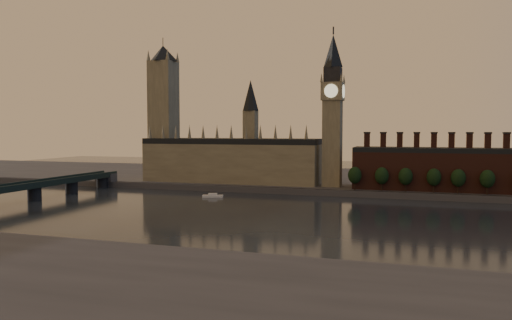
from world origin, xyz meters
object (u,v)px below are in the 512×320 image
at_px(big_ben, 333,108).
at_px(river_boat, 213,196).
at_px(westminster_bridge, 9,192).
at_px(victoria_tower, 164,108).

bearing_deg(big_ben, river_boat, -143.64).
bearing_deg(river_boat, westminster_bridge, -163.64).
xyz_separation_m(victoria_tower, big_ben, (130.00, -5.00, -2.26)).
height_order(westminster_bridge, river_boat, westminster_bridge).
bearing_deg(river_boat, victoria_tower, 122.79).
bearing_deg(victoria_tower, big_ben, -2.20).
bearing_deg(westminster_bridge, victoria_tower, 73.44).
relative_size(big_ben, river_boat, 8.00).
relative_size(big_ben, westminster_bridge, 0.54).
distance_m(victoria_tower, big_ben, 130.12).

